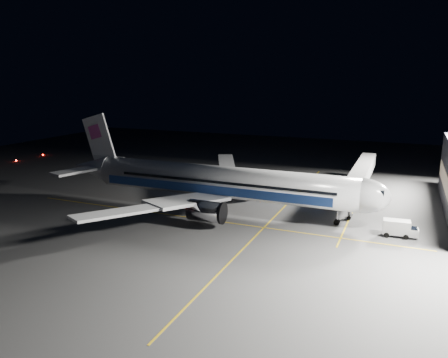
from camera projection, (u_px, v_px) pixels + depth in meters
ground at (221, 210)px, 78.79m from camera, size 200.00×200.00×0.00m
guide_line_main at (275, 217)px, 75.01m from camera, size 0.25×80.00×0.01m
guide_line_cross at (207, 220)px, 73.41m from camera, size 70.00×0.25×0.01m
guide_line_side at (354, 209)px, 79.45m from camera, size 0.25×40.00×0.01m
airliner at (216, 182)px, 78.01m from camera, size 61.48×54.22×16.64m
jet_bridge at (360, 175)px, 85.62m from camera, size 3.60×34.40×6.30m
service_truck at (400, 228)px, 65.37m from camera, size 5.14×2.52×2.56m
baggage_tug at (209, 177)px, 101.48m from camera, size 2.65×2.35×1.63m
safety_cone_a at (201, 193)px, 89.12m from camera, size 0.37×0.37×0.55m
safety_cone_b at (259, 191)px, 90.32m from camera, size 0.41×0.41×0.62m
safety_cone_c at (260, 201)px, 83.87m from camera, size 0.35×0.35×0.52m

